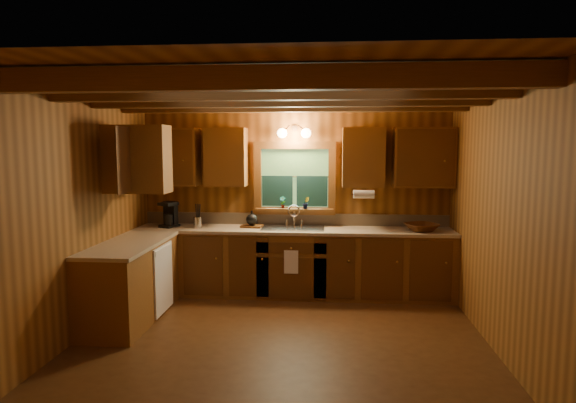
# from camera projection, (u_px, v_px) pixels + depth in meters

# --- Properties ---
(room) EXTENTS (4.20, 4.20, 4.20)m
(room) POSITION_uv_depth(u_px,v_px,m) (281.00, 215.00, 4.95)
(room) COLOR #4B2B12
(room) RESTS_ON ground
(ceiling_beams) EXTENTS (4.20, 2.54, 0.18)m
(ceiling_beams) POSITION_uv_depth(u_px,v_px,m) (281.00, 95.00, 4.81)
(ceiling_beams) COLOR brown
(ceiling_beams) RESTS_ON room
(base_cabinets) EXTENTS (4.20, 2.22, 0.86)m
(base_cabinets) POSITION_uv_depth(u_px,v_px,m) (253.00, 268.00, 6.36)
(base_cabinets) COLOR brown
(base_cabinets) RESTS_ON ground
(countertop) EXTENTS (4.20, 2.24, 0.04)m
(countertop) POSITION_uv_depth(u_px,v_px,m) (254.00, 233.00, 6.31)
(countertop) COLOR tan
(countertop) RESTS_ON base_cabinets
(backsplash) EXTENTS (4.20, 0.02, 0.16)m
(backsplash) POSITION_uv_depth(u_px,v_px,m) (295.00, 219.00, 6.85)
(backsplash) COLOR tan
(backsplash) RESTS_ON room
(dishwasher_panel) EXTENTS (0.02, 0.60, 0.80)m
(dishwasher_panel) POSITION_uv_depth(u_px,v_px,m) (164.00, 279.00, 5.84)
(dishwasher_panel) COLOR white
(dishwasher_panel) RESTS_ON base_cabinets
(upper_cabinets) EXTENTS (4.19, 1.77, 0.78)m
(upper_cabinets) POSITION_uv_depth(u_px,v_px,m) (248.00, 158.00, 6.34)
(upper_cabinets) COLOR brown
(upper_cabinets) RESTS_ON room
(window) EXTENTS (1.12, 0.08, 1.00)m
(window) POSITION_uv_depth(u_px,v_px,m) (295.00, 180.00, 6.77)
(window) COLOR brown
(window) RESTS_ON room
(window_sill) EXTENTS (1.06, 0.14, 0.04)m
(window_sill) POSITION_uv_depth(u_px,v_px,m) (294.00, 210.00, 6.77)
(window_sill) COLOR brown
(window_sill) RESTS_ON room
(wall_sconce) EXTENTS (0.45, 0.21, 0.17)m
(wall_sconce) POSITION_uv_depth(u_px,v_px,m) (294.00, 133.00, 6.58)
(wall_sconce) COLOR black
(wall_sconce) RESTS_ON room
(paper_towel_roll) EXTENTS (0.27, 0.11, 0.11)m
(paper_towel_roll) POSITION_uv_depth(u_px,v_px,m) (364.00, 194.00, 6.38)
(paper_towel_roll) COLOR white
(paper_towel_roll) RESTS_ON upper_cabinets
(dish_towel) EXTENTS (0.18, 0.01, 0.30)m
(dish_towel) POSITION_uv_depth(u_px,v_px,m) (291.00, 262.00, 6.29)
(dish_towel) COLOR white
(dish_towel) RESTS_ON base_cabinets
(sink) EXTENTS (0.82, 0.48, 0.43)m
(sink) POSITION_uv_depth(u_px,v_px,m) (293.00, 231.00, 6.59)
(sink) COLOR silver
(sink) RESTS_ON countertop
(coffee_maker) EXTENTS (0.19, 0.24, 0.34)m
(coffee_maker) POSITION_uv_depth(u_px,v_px,m) (170.00, 214.00, 6.70)
(coffee_maker) COLOR black
(coffee_maker) RESTS_ON countertop
(utensil_crock) EXTENTS (0.11, 0.11, 0.32)m
(utensil_crock) POSITION_uv_depth(u_px,v_px,m) (198.00, 222.00, 6.64)
(utensil_crock) COLOR silver
(utensil_crock) RESTS_ON countertop
(cutting_board) EXTENTS (0.30, 0.23, 0.03)m
(cutting_board) POSITION_uv_depth(u_px,v_px,m) (252.00, 226.00, 6.67)
(cutting_board) COLOR #502C11
(cutting_board) RESTS_ON countertop
(teakettle) EXTENTS (0.16, 0.16, 0.20)m
(teakettle) POSITION_uv_depth(u_px,v_px,m) (252.00, 220.00, 6.66)
(teakettle) COLOR black
(teakettle) RESTS_ON cutting_board
(wicker_basket) EXTENTS (0.53, 0.53, 0.10)m
(wicker_basket) POSITION_uv_depth(u_px,v_px,m) (421.00, 227.00, 6.35)
(wicker_basket) COLOR #48230C
(wicker_basket) RESTS_ON countertop
(potted_plant_left) EXTENTS (0.10, 0.08, 0.17)m
(potted_plant_left) POSITION_uv_depth(u_px,v_px,m) (283.00, 202.00, 6.76)
(potted_plant_left) COLOR #502C11
(potted_plant_left) RESTS_ON window_sill
(potted_plant_right) EXTENTS (0.11, 0.10, 0.16)m
(potted_plant_right) POSITION_uv_depth(u_px,v_px,m) (306.00, 203.00, 6.71)
(potted_plant_right) COLOR #502C11
(potted_plant_right) RESTS_ON window_sill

